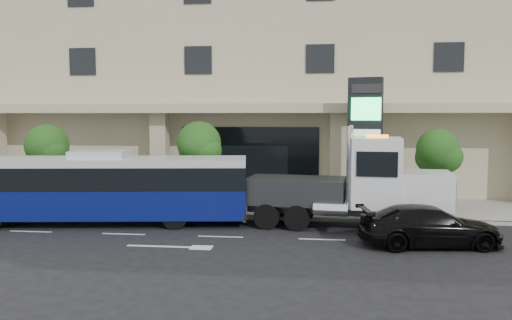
% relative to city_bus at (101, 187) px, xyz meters
% --- Properties ---
extents(ground, '(120.00, 120.00, 0.00)m').
position_rel_city_bus_xyz_m(ground, '(5.71, -0.29, -1.66)').
color(ground, black).
rests_on(ground, ground).
extents(sidewalk, '(120.00, 6.00, 0.15)m').
position_rel_city_bus_xyz_m(sidewalk, '(5.71, 4.71, -1.59)').
color(sidewalk, gray).
rests_on(sidewalk, ground).
extents(curb, '(120.00, 0.30, 0.15)m').
position_rel_city_bus_xyz_m(curb, '(5.71, 1.71, -1.59)').
color(curb, gray).
rests_on(curb, ground).
extents(convention_center, '(60.00, 17.60, 20.00)m').
position_rel_city_bus_xyz_m(convention_center, '(5.71, 15.14, 8.31)').
color(convention_center, '#B8AB8A').
rests_on(convention_center, ground).
extents(tree_left, '(2.27, 2.20, 4.22)m').
position_rel_city_bus_xyz_m(tree_left, '(-4.26, 3.31, 1.45)').
color(tree_left, '#422B19').
rests_on(tree_left, sidewalk).
extents(tree_mid, '(2.28, 2.20, 4.38)m').
position_rel_city_bus_xyz_m(tree_mid, '(3.74, 3.31, 1.60)').
color(tree_mid, '#422B19').
rests_on(tree_mid, sidewalk).
extents(tree_right, '(2.10, 2.00, 4.04)m').
position_rel_city_bus_xyz_m(tree_right, '(15.24, 3.31, 1.37)').
color(tree_right, '#422B19').
rests_on(tree_right, sidewalk).
extents(city_bus, '(13.13, 4.32, 3.27)m').
position_rel_city_bus_xyz_m(city_bus, '(0.00, 0.00, 0.00)').
color(city_bus, black).
rests_on(city_bus, ground).
extents(tow_truck, '(9.70, 3.29, 4.39)m').
position_rel_city_bus_xyz_m(tow_truck, '(11.16, 0.37, 0.14)').
color(tow_truck, '#2D3033').
rests_on(tow_truck, ground).
extents(black_sedan, '(5.40, 2.73, 1.50)m').
position_rel_city_bus_xyz_m(black_sedan, '(13.64, -2.30, -0.91)').
color(black_sedan, black).
rests_on(black_sedan, ground).
extents(signage_pylon, '(1.71, 1.02, 6.49)m').
position_rel_city_bus_xyz_m(signage_pylon, '(11.85, 3.64, 1.78)').
color(signage_pylon, black).
rests_on(signage_pylon, sidewalk).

